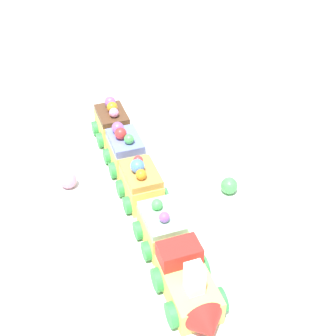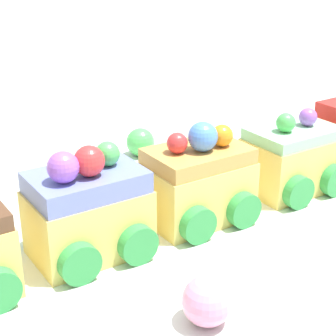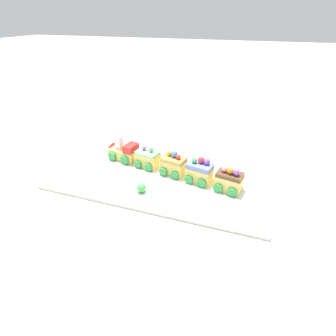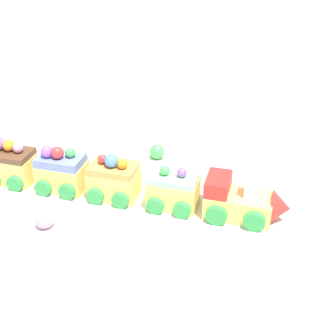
% 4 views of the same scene
% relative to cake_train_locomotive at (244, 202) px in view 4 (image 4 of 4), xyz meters
% --- Properties ---
extents(ground_plane, '(10.00, 10.00, 0.00)m').
position_rel_cake_train_locomotive_xyz_m(ground_plane, '(-0.17, 0.07, -0.04)').
color(ground_plane, beige).
extents(display_board, '(0.66, 0.34, 0.01)m').
position_rel_cake_train_locomotive_xyz_m(display_board, '(-0.17, 0.07, -0.03)').
color(display_board, silver).
rests_on(display_board, ground_plane).
extents(cake_train_locomotive, '(0.13, 0.09, 0.08)m').
position_rel_cake_train_locomotive_xyz_m(cake_train_locomotive, '(0.00, 0.00, 0.00)').
color(cake_train_locomotive, '#EACC66').
rests_on(cake_train_locomotive, display_board).
extents(cake_car_mint, '(0.08, 0.08, 0.07)m').
position_rel_cake_train_locomotive_xyz_m(cake_car_mint, '(-0.11, 0.02, 0.00)').
color(cake_car_mint, '#EACC66').
rests_on(cake_car_mint, display_board).
extents(cake_car_caramel, '(0.08, 0.08, 0.08)m').
position_rel_cake_train_locomotive_xyz_m(cake_car_caramel, '(-0.20, 0.04, 0.00)').
color(cake_car_caramel, '#EACC66').
rests_on(cake_car_caramel, display_board).
extents(cake_car_blueberry, '(0.08, 0.08, 0.08)m').
position_rel_cake_train_locomotive_xyz_m(cake_car_blueberry, '(-0.29, 0.06, 0.01)').
color(cake_car_blueberry, '#EACC66').
rests_on(cake_car_blueberry, display_board).
extents(cake_car_chocolate, '(0.08, 0.08, 0.07)m').
position_rel_cake_train_locomotive_xyz_m(cake_car_chocolate, '(-0.38, 0.07, 0.00)').
color(cake_car_chocolate, '#EACC66').
rests_on(cake_car_chocolate, display_board).
extents(gumball_green, '(0.03, 0.03, 0.03)m').
position_rel_cake_train_locomotive_xyz_m(gumball_green, '(-0.15, 0.17, -0.01)').
color(gumball_green, '#4CBC56').
rests_on(gumball_green, display_board).
extents(gumball_pink, '(0.03, 0.03, 0.03)m').
position_rel_cake_train_locomotive_xyz_m(gumball_pink, '(-0.29, -0.05, -0.01)').
color(gumball_pink, pink).
rests_on(gumball_pink, display_board).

